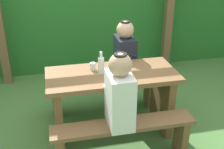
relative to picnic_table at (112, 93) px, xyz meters
The scene contains 12 objects.
ground_plane 0.52m from the picnic_table, ahead, with size 12.00×12.00×0.00m, color #487438.
hedge_backdrop 2.31m from the picnic_table, 90.00° to the left, with size 6.40×0.89×1.79m, color #246424.
pergola_post_right 2.17m from the picnic_table, 51.02° to the left, with size 0.12×0.12×2.20m, color brown.
picnic_table is the anchor object (origin of this frame).
bench_near 0.54m from the picnic_table, 90.00° to the right, with size 1.40×0.24×0.47m.
bench_far 0.54m from the picnic_table, 90.00° to the left, with size 1.40×0.24×0.47m.
person_white_shirt 0.58m from the picnic_table, 94.62° to the right, with size 0.25×0.35×0.72m.
person_black_coat 0.64m from the picnic_table, 61.26° to the left, with size 0.25×0.35×0.72m.
drinking_glass 0.37m from the picnic_table, 143.74° to the left, with size 0.06×0.06×0.08m, color silver.
bottle_left 0.36m from the picnic_table, 169.37° to the left, with size 0.07×0.07×0.24m.
bottle_right 0.36m from the picnic_table, 49.01° to the right, with size 0.07×0.07×0.22m.
cell_phone 0.27m from the picnic_table, 98.84° to the right, with size 0.07×0.14×0.01m, color black.
Camera 1 is at (-0.61, -2.71, 2.06)m, focal length 46.04 mm.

